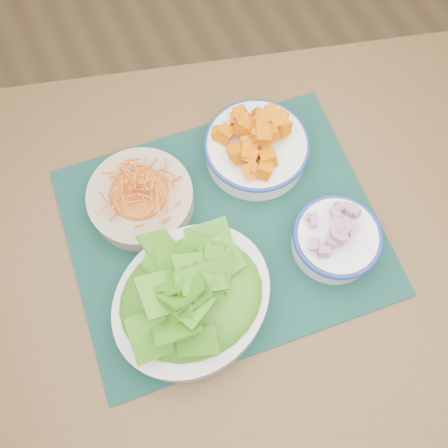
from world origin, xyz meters
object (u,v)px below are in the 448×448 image
object	(u,v)px
carrot_bowl	(140,196)
lettuce_bowl	(191,297)
onion_bowl	(337,237)
table	(265,261)
squash_bowl	(257,144)
placemat	(224,231)

from	to	relation	value
carrot_bowl	lettuce_bowl	distance (m)	0.20
onion_bowl	table	bearing A→B (deg)	153.00
table	squash_bowl	xyz separation A→B (m)	(0.06, 0.16, 0.15)
carrot_bowl	placemat	bearing A→B (deg)	-44.94
squash_bowl	onion_bowl	distance (m)	0.21
table	squash_bowl	size ratio (longest dim) A/B	6.52
placemat	onion_bowl	bearing A→B (deg)	-27.66
table	carrot_bowl	xyz separation A→B (m)	(-0.17, 0.16, 0.14)
placemat	onion_bowl	xyz separation A→B (m)	(0.15, -0.10, 0.04)
placemat	lettuce_bowl	size ratio (longest dim) A/B	1.62
table	placemat	distance (m)	0.13
carrot_bowl	squash_bowl	size ratio (longest dim) A/B	0.98
onion_bowl	squash_bowl	bearing A→B (deg)	100.87
placemat	carrot_bowl	bearing A→B (deg)	141.07
placemat	onion_bowl	distance (m)	0.19
placemat	squash_bowl	bearing A→B (deg)	48.96
placemat	carrot_bowl	world-z (taller)	carrot_bowl
table	placemat	world-z (taller)	placemat
carrot_bowl	squash_bowl	bearing A→B (deg)	-0.04
table	lettuce_bowl	size ratio (longest dim) A/B	4.27
placemat	lettuce_bowl	distance (m)	0.15
carrot_bowl	onion_bowl	world-z (taller)	onion_bowl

